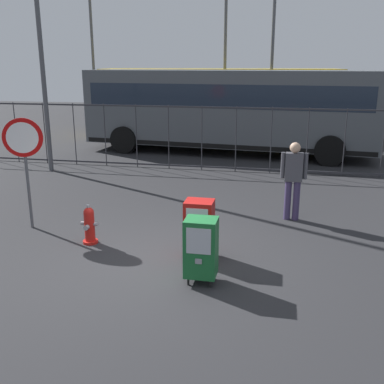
# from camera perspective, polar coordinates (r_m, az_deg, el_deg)

# --- Properties ---
(ground_plane) EXTENTS (60.00, 60.00, 0.00)m
(ground_plane) POSITION_cam_1_polar(r_m,az_deg,el_deg) (7.74, -3.98, -8.71)
(ground_plane) COLOR #262628
(fire_hydrant) EXTENTS (0.33, 0.31, 0.75)m
(fire_hydrant) POSITION_cam_1_polar(r_m,az_deg,el_deg) (8.55, -12.86, -4.12)
(fire_hydrant) COLOR red
(fire_hydrant) RESTS_ON ground_plane
(newspaper_box_primary) EXTENTS (0.48, 0.42, 1.02)m
(newspaper_box_primary) POSITION_cam_1_polar(r_m,az_deg,el_deg) (6.80, 1.15, -7.03)
(newspaper_box_primary) COLOR black
(newspaper_box_primary) RESTS_ON ground_plane
(newspaper_box_secondary) EXTENTS (0.48, 0.42, 1.02)m
(newspaper_box_secondary) POSITION_cam_1_polar(r_m,az_deg,el_deg) (7.65, 0.91, -4.35)
(newspaper_box_secondary) COLOR black
(newspaper_box_secondary) RESTS_ON ground_plane
(stop_sign) EXTENTS (0.71, 0.31, 2.23)m
(stop_sign) POSITION_cam_1_polar(r_m,az_deg,el_deg) (9.38, -20.48, 4.97)
(stop_sign) COLOR #4C4F54
(stop_sign) RESTS_ON ground_plane
(pedestrian) EXTENTS (0.55, 0.22, 1.67)m
(pedestrian) POSITION_cam_1_polar(r_m,az_deg,el_deg) (9.67, 12.72, 1.92)
(pedestrian) COLOR #382D51
(pedestrian) RESTS_ON ground_plane
(fence_barrier) EXTENTS (18.03, 0.04, 2.00)m
(fence_barrier) POSITION_cam_1_polar(r_m,az_deg,el_deg) (13.94, 3.41, 6.81)
(fence_barrier) COLOR #2D2D33
(fence_barrier) RESTS_ON ground_plane
(bus_near) EXTENTS (10.70, 3.62, 3.00)m
(bus_near) POSITION_cam_1_polar(r_m,az_deg,el_deg) (16.82, 4.67, 10.73)
(bus_near) COLOR #4C5156
(bus_near) RESTS_ON ground_plane
(bus_far) EXTENTS (10.70, 3.63, 3.00)m
(bus_far) POSITION_cam_1_polar(r_m,az_deg,el_deg) (20.85, 3.52, 11.75)
(bus_far) COLOR gold
(bus_far) RESTS_ON ground_plane
(street_light_near_left) EXTENTS (0.32, 0.32, 8.21)m
(street_light_near_left) POSITION_cam_1_polar(r_m,az_deg,el_deg) (14.52, -18.99, 20.92)
(street_light_near_left) COLOR #4C4F54
(street_light_near_left) RESTS_ON ground_plane
(street_light_near_right) EXTENTS (0.32, 0.32, 6.85)m
(street_light_near_right) POSITION_cam_1_polar(r_m,az_deg,el_deg) (19.90, 10.17, 17.90)
(street_light_near_right) COLOR #4C4F54
(street_light_near_right) RESTS_ON ground_plane
(street_light_far_left) EXTENTS (0.32, 0.32, 7.53)m
(street_light_far_left) POSITION_cam_1_polar(r_m,az_deg,el_deg) (24.08, -12.55, 18.23)
(street_light_far_left) COLOR #4C4F54
(street_light_far_left) RESTS_ON ground_plane
(street_light_far_right) EXTENTS (0.32, 0.32, 8.61)m
(street_light_far_right) POSITION_cam_1_polar(r_m,az_deg,el_deg) (20.64, 4.28, 20.53)
(street_light_far_right) COLOR #4C4F54
(street_light_far_right) RESTS_ON ground_plane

